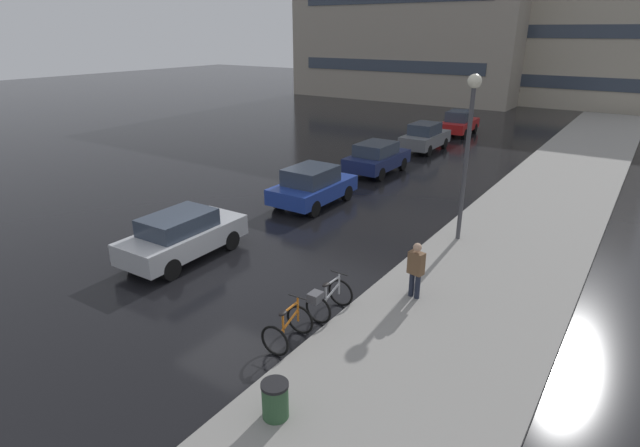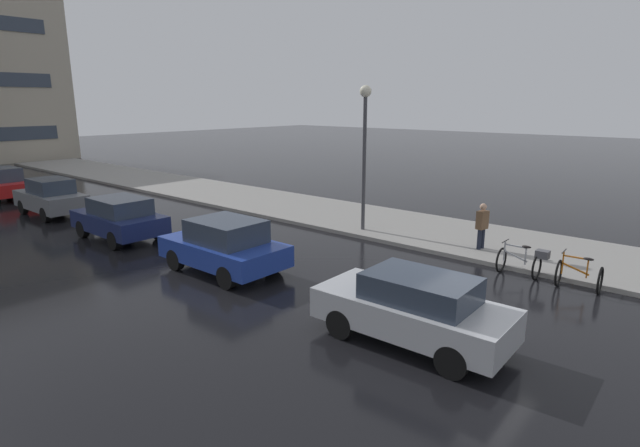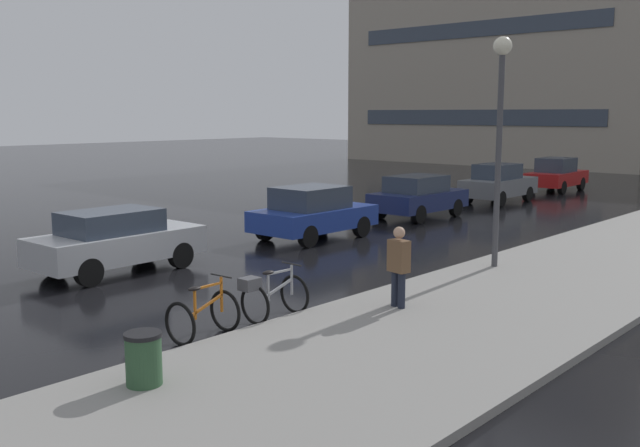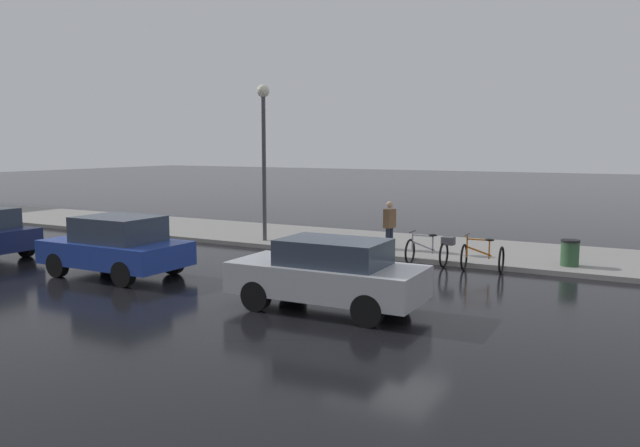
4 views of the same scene
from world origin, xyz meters
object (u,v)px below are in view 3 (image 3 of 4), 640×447
(car_blue, at_px, (313,212))
(car_grey, at_px, (498,183))
(bicycle_nearest, at_px, (203,315))
(trash_bin, at_px, (144,363))
(bicycle_second, at_px, (270,294))
(pedestrian, at_px, (399,265))
(car_silver, at_px, (116,240))
(streetlamp, at_px, (500,113))
(car_navy, at_px, (418,196))
(car_red, at_px, (557,175))

(car_blue, xyz_separation_m, car_grey, (-0.13, 11.77, 0.01))
(car_blue, bearing_deg, bicycle_nearest, -58.29)
(trash_bin, bearing_deg, bicycle_nearest, 122.36)
(bicycle_nearest, xyz_separation_m, bicycle_second, (0.08, 1.47, 0.08))
(bicycle_nearest, xyz_separation_m, pedestrian, (1.57, 3.38, 0.54))
(car_silver, distance_m, pedestrian, 7.25)
(bicycle_second, bearing_deg, car_silver, 176.40)
(pedestrian, bearing_deg, car_grey, 112.27)
(bicycle_nearest, height_order, car_grey, car_grey)
(bicycle_second, xyz_separation_m, streetlamp, (1.07, 6.40, 3.26))
(car_navy, height_order, car_grey, car_grey)
(car_grey, xyz_separation_m, pedestrian, (6.85, -16.73, 0.12))
(car_blue, height_order, streetlamp, streetlamp)
(bicycle_second, xyz_separation_m, car_silver, (-5.59, 0.35, 0.29))
(car_silver, height_order, car_navy, car_navy)
(bicycle_second, xyz_separation_m, car_blue, (-5.23, 6.86, 0.31))
(car_silver, distance_m, trash_bin, 7.86)
(bicycle_second, relative_size, car_silver, 0.33)
(pedestrian, xyz_separation_m, trash_bin, (-0.26, -5.44, -0.51))
(car_silver, height_order, streetlamp, streetlamp)
(car_navy, xyz_separation_m, car_grey, (0.02, 5.97, 0.03))
(car_navy, relative_size, trash_bin, 4.48)
(bicycle_nearest, relative_size, trash_bin, 1.28)
(car_navy, xyz_separation_m, streetlamp, (6.45, -6.26, 2.97))
(trash_bin, bearing_deg, pedestrian, 87.23)
(bicycle_nearest, relative_size, car_blue, 0.29)
(trash_bin, bearing_deg, car_red, 103.27)
(car_silver, bearing_deg, car_blue, 86.87)
(streetlamp, bearing_deg, car_silver, -137.75)
(car_blue, relative_size, pedestrian, 2.31)
(bicycle_second, height_order, car_blue, car_blue)
(bicycle_nearest, xyz_separation_m, car_silver, (-5.51, 1.83, 0.37))
(bicycle_second, distance_m, pedestrian, 2.46)
(car_navy, relative_size, streetlamp, 0.70)
(car_blue, relative_size, trash_bin, 4.49)
(car_blue, bearing_deg, streetlamp, -4.19)
(car_grey, distance_m, car_red, 5.91)
(car_silver, bearing_deg, streetlamp, 42.25)
(bicycle_nearest, xyz_separation_m, streetlamp, (1.15, 7.88, 3.35))
(car_silver, height_order, car_blue, car_blue)
(bicycle_second, xyz_separation_m, car_navy, (-5.38, 12.66, 0.30))
(car_red, bearing_deg, bicycle_second, -77.60)
(car_grey, bearing_deg, bicycle_second, -73.95)
(car_silver, xyz_separation_m, pedestrian, (7.08, 1.55, 0.16))
(car_grey, xyz_separation_m, trash_bin, (6.59, -22.17, -0.38))
(trash_bin, bearing_deg, car_grey, 106.55)
(car_red, bearing_deg, car_blue, -89.47)
(bicycle_second, height_order, car_silver, car_silver)
(car_red, xyz_separation_m, streetlamp, (6.47, -18.14, 2.95))
(bicycle_nearest, relative_size, bicycle_second, 0.83)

